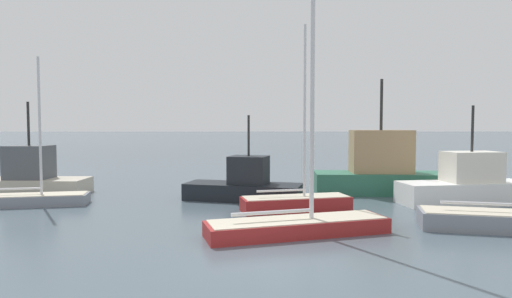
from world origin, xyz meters
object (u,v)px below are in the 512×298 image
at_px(sailboat_2, 33,198).
at_px(fishing_boat_1, 26,178).
at_px(sailboat_3, 298,218).
at_px(fishing_boat_0, 467,185).
at_px(sailboat_5, 502,217).
at_px(fishing_boat_2, 245,185).
at_px(sailboat_1, 296,201).
at_px(fishing_boat_3, 385,171).

height_order(sailboat_2, fishing_boat_1, sailboat_2).
height_order(sailboat_2, sailboat_3, sailboat_3).
distance_m(sailboat_3, fishing_boat_0, 11.79).
bearing_deg(fishing_boat_1, sailboat_5, -20.30).
distance_m(sailboat_3, sailboat_5, 8.31).
bearing_deg(sailboat_3, sailboat_2, 139.27).
height_order(sailboat_3, fishing_boat_0, sailboat_3).
relative_size(sailboat_2, fishing_boat_2, 1.13).
distance_m(sailboat_1, fishing_boat_0, 9.63).
relative_size(fishing_boat_0, fishing_boat_1, 0.95).
distance_m(sailboat_3, fishing_boat_1, 18.71).
xyz_separation_m(sailboat_3, fishing_boat_0, (9.88, 6.42, 0.37)).
distance_m(sailboat_2, fishing_boat_1, 4.60).
bearing_deg(fishing_boat_2, fishing_boat_3, 30.06).
bearing_deg(fishing_boat_3, sailboat_2, 14.76).
height_order(sailboat_1, sailboat_2, sailboat_1).
bearing_deg(sailboat_3, fishing_boat_3, 41.04).
relative_size(sailboat_1, sailboat_2, 1.17).
relative_size(sailboat_3, fishing_boat_1, 1.82).
distance_m(fishing_boat_0, fishing_boat_2, 12.11).
distance_m(sailboat_3, fishing_boat_3, 11.97).
bearing_deg(sailboat_2, fishing_boat_2, -2.24).
height_order(sailboat_1, fishing_boat_1, sailboat_1).
bearing_deg(sailboat_3, fishing_boat_1, 131.49).
bearing_deg(fishing_boat_3, sailboat_3, 60.82).
bearing_deg(fishing_boat_2, fishing_boat_0, 9.37).
height_order(sailboat_1, fishing_boat_2, sailboat_1).
bearing_deg(sailboat_5, fishing_boat_2, 159.07).
bearing_deg(fishing_boat_0, sailboat_1, -177.19).
distance_m(sailboat_1, sailboat_3, 4.71).
relative_size(sailboat_2, sailboat_5, 0.67).
height_order(sailboat_5, fishing_boat_0, sailboat_5).
relative_size(sailboat_2, sailboat_3, 0.55).
relative_size(sailboat_2, fishing_boat_3, 0.85).
bearing_deg(sailboat_2, fishing_boat_3, 0.82).
bearing_deg(fishing_boat_1, sailboat_1, -17.11).
height_order(fishing_boat_2, fishing_boat_3, fishing_boat_3).
bearing_deg(fishing_boat_2, sailboat_3, -58.86).
relative_size(sailboat_2, fishing_boat_1, 1.01).
relative_size(sailboat_5, fishing_boat_0, 1.60).
height_order(sailboat_3, fishing_boat_1, sailboat_3).
bearing_deg(sailboat_2, fishing_boat_0, -9.37).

